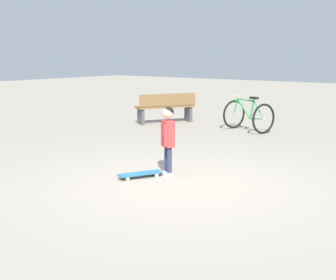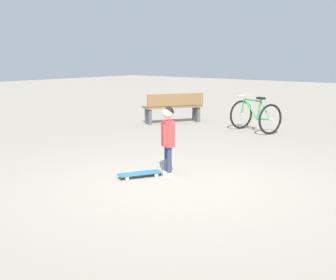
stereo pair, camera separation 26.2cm
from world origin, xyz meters
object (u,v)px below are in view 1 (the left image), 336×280
child_person (168,133)px  street_bench (166,107)px  bicycle_near (248,115)px  skateboard (140,174)px

child_person → street_bench: size_ratio=0.66×
bicycle_near → child_person: bearing=-166.5°
child_person → skateboard: bearing=149.4°
child_person → bicycle_near: (4.59, 1.10, -0.28)m
skateboard → street_bench: street_bench is taller
child_person → skateboard: (-0.39, 0.23, -0.60)m
child_person → skateboard: child_person is taller
child_person → skateboard: 0.75m
skateboard → child_person: bearing=-30.6°
child_person → street_bench: (4.44, 3.51, -0.23)m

